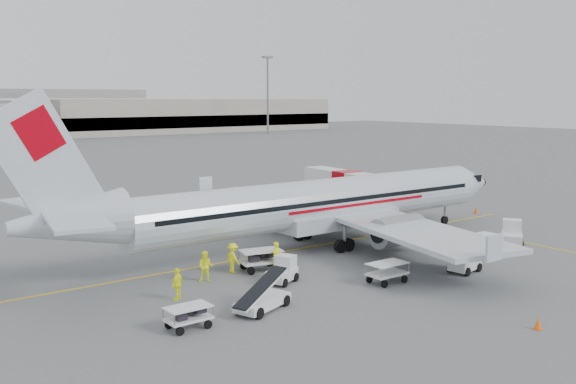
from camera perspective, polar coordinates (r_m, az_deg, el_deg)
name	(u,v)px	position (r m, az deg, el deg)	size (l,w,h in m)	color
ground	(305,248)	(45.88, 1.51, -4.99)	(360.00, 360.00, 0.00)	#56595B
stripe_lead	(305,248)	(45.88, 1.51, -4.99)	(44.00, 0.20, 0.01)	yellow
stripe_cross	(519,242)	(50.84, 19.83, -4.16)	(0.20, 20.00, 0.01)	yellow
terminal_east	(192,115)	(204.86, -8.51, 6.76)	(90.00, 26.00, 10.00)	gray
parking_garage	(30,110)	(201.97, -21.98, 6.79)	(62.00, 24.00, 14.00)	slate
mast_east	(268,96)	(187.09, -1.82, 8.54)	(3.20, 1.20, 22.00)	slate
aircraft	(323,171)	(45.71, 3.16, 1.90)	(39.62, 31.05, 10.92)	silver
jet_bridge	(347,192)	(59.81, 5.26, 0.02)	(2.76, 14.74, 3.87)	silver
belt_loader	(262,287)	(32.59, -2.29, -8.47)	(4.35, 1.63, 2.36)	silver
tug_fore	(512,234)	(48.66, 19.28, -3.55)	(2.46, 1.41, 1.90)	silver
tug_mid	(465,259)	(40.96, 15.43, -5.77)	(2.10, 1.21, 1.63)	silver
tug_aft	(282,270)	(37.26, -0.56, -6.95)	(1.99, 1.14, 1.54)	silver
cart_loaded_a	(261,260)	(39.89, -2.43, -6.08)	(2.54, 1.50, 1.32)	silver
cart_loaded_b	(188,317)	(30.59, -8.86, -10.96)	(2.09, 1.24, 1.09)	silver
cart_empty_a	(387,273)	(37.75, 8.80, -7.10)	(2.32, 1.37, 1.21)	silver
cart_empty_b	(482,243)	(46.82, 16.85, -4.34)	(2.28, 1.35, 1.19)	silver
cone_nose	(476,210)	(61.80, 16.38, -1.52)	(0.42, 0.42, 0.68)	#EF5C0F
cone_port	(238,207)	(61.07, -4.50, -1.33)	(0.39, 0.39, 0.64)	#EF5C0F
cone_stbd	(538,323)	(32.40, 21.34, -10.78)	(0.38, 0.38, 0.62)	#EF5C0F
crew_a	(277,257)	(39.34, -0.99, -5.83)	(0.70, 0.46, 1.92)	#D1DF11
crew_b	(206,266)	(37.76, -7.32, -6.58)	(0.89, 0.69, 1.83)	#D1DF11
crew_c	(233,258)	(39.54, -4.92, -5.85)	(1.19, 0.68, 1.84)	#D1DF11
crew_d	(178,284)	(34.77, -9.78, -8.05)	(1.01, 0.42, 1.72)	#D1DF11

